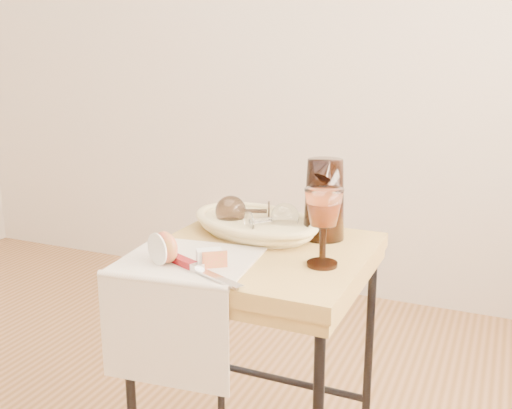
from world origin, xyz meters
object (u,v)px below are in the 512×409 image
at_px(bread_basket, 255,225).
at_px(table_knife, 199,268).
at_px(side_table, 259,371).
at_px(goblet_lying_b, 270,219).
at_px(goblet_lying_a, 247,211).
at_px(tea_towel, 188,260).
at_px(apple_half, 165,247).
at_px(pitcher, 324,199).
at_px(wine_goblet, 323,227).

bearing_deg(bread_basket, table_knife, -65.54).
relative_size(side_table, goblet_lying_b, 5.43).
bearing_deg(goblet_lying_a, bread_basket, 131.46).
height_order(goblet_lying_b, table_knife, goblet_lying_b).
height_order(tea_towel, goblet_lying_a, goblet_lying_a).
bearing_deg(apple_half, tea_towel, 73.48).
bearing_deg(pitcher, tea_towel, -107.13).
relative_size(bread_basket, goblet_lying_b, 2.76).
distance_m(side_table, goblet_lying_a, 0.43).
bearing_deg(apple_half, pitcher, 76.30).
bearing_deg(wine_goblet, tea_towel, -161.54).
bearing_deg(goblet_lying_b, table_knife, -145.69).
relative_size(pitcher, apple_half, 3.10).
xyz_separation_m(bread_basket, apple_half, (-0.09, -0.31, 0.02)).
bearing_deg(goblet_lying_a, wine_goblet, 123.79).
bearing_deg(tea_towel, goblet_lying_a, 79.19).
height_order(bread_basket, goblet_lying_b, goblet_lying_b).
bearing_deg(goblet_lying_a, table_knife, 75.14).
height_order(side_table, apple_half, apple_half).
relative_size(tea_towel, goblet_lying_b, 2.44).
bearing_deg(goblet_lying_b, pitcher, -26.23).
relative_size(pitcher, table_knife, 1.00).
bearing_deg(goblet_lying_b, apple_half, -164.45).
height_order(tea_towel, goblet_lying_b, goblet_lying_b).
bearing_deg(bread_basket, wine_goblet, -12.84).
bearing_deg(table_knife, side_table, 100.71).
bearing_deg(table_knife, pitcher, 89.39).
bearing_deg(tea_towel, bread_basket, 72.55).
distance_m(side_table, table_knife, 0.42).
height_order(tea_towel, bread_basket, bread_basket).
bearing_deg(apple_half, bread_basket, 98.61).
xyz_separation_m(goblet_lying_b, table_knife, (-0.04, -0.31, -0.03)).
height_order(bread_basket, goblet_lying_a, goblet_lying_a).
bearing_deg(tea_towel, apple_half, -137.19).
distance_m(goblet_lying_b, apple_half, 0.32).
bearing_deg(side_table, goblet_lying_a, 124.99).
distance_m(tea_towel, apple_half, 0.07).
xyz_separation_m(side_table, wine_goblet, (0.18, -0.05, 0.43)).
xyz_separation_m(bread_basket, goblet_lying_b, (0.05, -0.02, 0.03)).
height_order(goblet_lying_b, wine_goblet, wine_goblet).
height_order(side_table, bread_basket, bread_basket).
bearing_deg(table_knife, tea_towel, 160.91).
distance_m(bread_basket, goblet_lying_b, 0.06).
bearing_deg(pitcher, bread_basket, -148.84).
xyz_separation_m(goblet_lying_a, pitcher, (0.21, 0.02, 0.05)).
bearing_deg(goblet_lying_b, bread_basket, 109.51).
bearing_deg(table_knife, goblet_lying_b, 107.16).
xyz_separation_m(pitcher, apple_half, (-0.27, -0.34, -0.06)).
bearing_deg(goblet_lying_b, tea_towel, -161.53).
height_order(goblet_lying_a, table_knife, goblet_lying_a).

